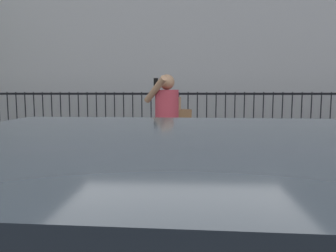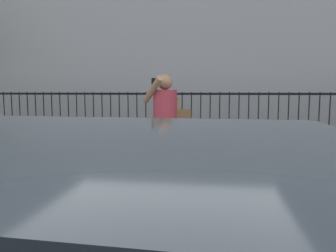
% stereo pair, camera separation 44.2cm
% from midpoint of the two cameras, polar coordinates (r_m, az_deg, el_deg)
% --- Properties ---
extents(sidewalk, '(28.00, 4.40, 0.15)m').
position_cam_midpoint_polar(sidewalk, '(5.21, 5.14, -10.93)').
color(sidewalk, gray).
rests_on(sidewalk, ground).
extents(iron_fence, '(12.03, 0.04, 1.60)m').
position_cam_midpoint_polar(iron_fence, '(8.70, 6.53, 2.30)').
color(iron_fence, black).
rests_on(iron_fence, ground).
extents(pedestrian_on_phone, '(0.71, 0.66, 1.71)m').
position_cam_midpoint_polar(pedestrian_on_phone, '(4.60, 2.50, 0.38)').
color(pedestrian_on_phone, '#936B4C').
rests_on(pedestrian_on_phone, sidewalk).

